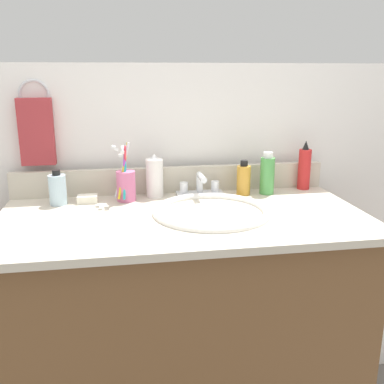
% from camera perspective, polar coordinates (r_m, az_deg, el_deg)
% --- Properties ---
extents(vanity_cabinet, '(1.05, 0.51, 0.84)m').
position_cam_1_polar(vanity_cabinet, '(1.50, -1.03, -19.14)').
color(vanity_cabinet, brown).
rests_on(vanity_cabinet, ground_plane).
extents(countertop, '(1.10, 0.55, 0.02)m').
position_cam_1_polar(countertop, '(1.31, -1.12, -3.47)').
color(countertop, beige).
rests_on(countertop, vanity_cabinet).
extents(backsplash, '(1.10, 0.02, 0.09)m').
position_cam_1_polar(backsplash, '(1.54, -2.56, 1.63)').
color(backsplash, beige).
rests_on(backsplash, countertop).
extents(back_wall, '(2.20, 0.04, 1.30)m').
position_cam_1_polar(back_wall, '(1.68, -2.71, -6.30)').
color(back_wall, white).
rests_on(back_wall, ground_plane).
extents(towel_ring, '(0.10, 0.01, 0.10)m').
position_cam_1_polar(towel_ring, '(1.55, -19.87, 11.85)').
color(towel_ring, silver).
extents(hand_towel, '(0.11, 0.04, 0.22)m').
position_cam_1_polar(hand_towel, '(1.55, -19.58, 7.38)').
color(hand_towel, '#A53338').
extents(sink_basin, '(0.36, 0.36, 0.11)m').
position_cam_1_polar(sink_basin, '(1.33, 2.53, -3.96)').
color(sink_basin, white).
rests_on(sink_basin, countertop).
extents(faucet, '(0.16, 0.10, 0.08)m').
position_cam_1_polar(faucet, '(1.50, 1.03, 0.55)').
color(faucet, silver).
rests_on(faucet, countertop).
extents(bottle_oil_amber, '(0.05, 0.05, 0.12)m').
position_cam_1_polar(bottle_oil_amber, '(1.52, 6.73, 1.63)').
color(bottle_oil_amber, gold).
rests_on(bottle_oil_amber, countertop).
extents(bottle_gel_clear, '(0.05, 0.05, 0.11)m').
position_cam_1_polar(bottle_gel_clear, '(1.46, -17.09, 0.35)').
color(bottle_gel_clear, silver).
rests_on(bottle_gel_clear, countertop).
extents(bottle_toner_green, '(0.05, 0.05, 0.15)m').
position_cam_1_polar(bottle_toner_green, '(1.54, 9.77, 2.25)').
color(bottle_toner_green, '#4C9E4C').
rests_on(bottle_toner_green, countertop).
extents(bottle_lotion_white, '(0.06, 0.06, 0.15)m').
position_cam_1_polar(bottle_lotion_white, '(1.49, -4.88, 1.93)').
color(bottle_lotion_white, white).
rests_on(bottle_lotion_white, countertop).
extents(bottle_spray_red, '(0.04, 0.04, 0.18)m').
position_cam_1_polar(bottle_spray_red, '(1.63, 14.41, 3.06)').
color(bottle_spray_red, red).
rests_on(bottle_spray_red, countertop).
extents(cup_pink, '(0.07, 0.10, 0.19)m').
position_cam_1_polar(cup_pink, '(1.45, -8.63, 1.16)').
color(cup_pink, '#D16693').
rests_on(cup_pink, countertop).
extents(soap_bar, '(0.06, 0.04, 0.02)m').
position_cam_1_polar(soap_bar, '(1.47, -13.45, -0.88)').
color(soap_bar, white).
rests_on(soap_bar, countertop).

